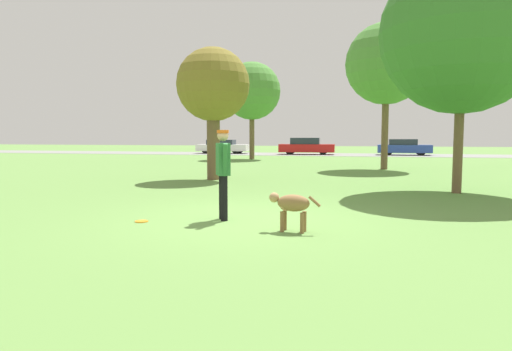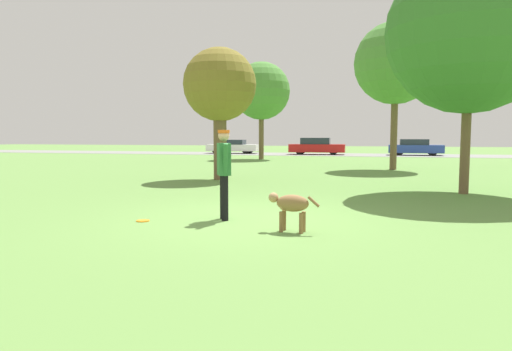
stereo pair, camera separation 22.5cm
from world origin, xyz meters
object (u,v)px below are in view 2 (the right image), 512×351
object	(u,v)px
tree_near_left	(220,86)
parked_car_white	(233,146)
tree_near_right	(470,31)
frisbee	(143,221)
tree_mid_center	(396,63)
dog	(291,205)
parked_car_blue	(415,147)
tree_far_left	(261,91)
person	(224,167)
parked_car_red	(317,146)

from	to	relation	value
tree_near_left	parked_car_white	bearing A→B (deg)	106.25
tree_near_right	frisbee	bearing A→B (deg)	-138.34
tree_mid_center	parked_car_white	world-z (taller)	tree_mid_center
dog	parked_car_blue	size ratio (longest dim) A/B	0.21
dog	parked_car_white	xyz separation A→B (m)	(-10.76, 31.19, 0.17)
tree_far_left	tree_near_right	distance (m)	19.10
tree_near_left	person	bearing A→B (deg)	-70.58
tree_near_right	parked_car_white	size ratio (longest dim) A/B	1.45
frisbee	tree_mid_center	size ratio (longest dim) A/B	0.04
tree_mid_center	parked_car_red	xyz separation A→B (m)	(-5.50, 15.77, -4.24)
tree_far_left	parked_car_white	bearing A→B (deg)	118.65
tree_far_left	tree_near_left	distance (m)	14.34
parked_car_white	frisbee	bearing A→B (deg)	-78.18
parked_car_red	tree_far_left	bearing A→B (deg)	-110.43
parked_car_white	parked_car_blue	size ratio (longest dim) A/B	1.09
person	parked_car_red	distance (m)	29.96
dog	parked_car_red	size ratio (longest dim) A/B	0.19
tree_mid_center	parked_car_red	size ratio (longest dim) A/B	1.48
frisbee	parked_car_blue	world-z (taller)	parked_car_blue
person	tree_near_left	xyz separation A→B (m)	(-2.68, 7.59, 2.36)
tree_far_left	tree_near_right	bearing A→B (deg)	-59.16
tree_far_left	tree_near_left	size ratio (longest dim) A/B	1.36
parked_car_blue	tree_near_right	bearing A→B (deg)	-90.76
dog	tree_far_left	distance (m)	23.67
parked_car_white	parked_car_blue	xyz separation A→B (m)	(15.33, -0.03, 0.02)
frisbee	parked_car_blue	size ratio (longest dim) A/B	0.06
frisbee	tree_far_left	xyz separation A→B (m)	(-3.16, 22.30, 4.54)
person	frisbee	bearing A→B (deg)	-95.76
dog	frisbee	world-z (taller)	dog
parked_car_red	tree_near_right	bearing A→B (deg)	-75.74
dog	parked_car_red	xyz separation A→B (m)	(-3.26, 30.68, 0.23)
frisbee	parked_car_white	world-z (taller)	parked_car_white
parked_car_red	frisbee	bearing A→B (deg)	-90.96
parked_car_white	parked_car_blue	bearing A→B (deg)	-2.58
parked_car_white	tree_far_left	bearing A→B (deg)	-63.83
tree_far_left	person	bearing A→B (deg)	-78.07
person	dog	distance (m)	1.72
person	tree_far_left	distance (m)	22.51
tree_near_right	parked_car_blue	distance (m)	25.33
tree_near_right	dog	bearing A→B (deg)	-121.61
parked_car_blue	tree_near_left	bearing A→B (deg)	-109.75
tree_far_left	dog	bearing A→B (deg)	-75.03
person	parked_car_white	distance (m)	31.82
parked_car_red	person	bearing A→B (deg)	-88.21
frisbee	tree_near_right	size ratio (longest dim) A/B	0.04
tree_near_right	tree_far_left	bearing A→B (deg)	120.84
frisbee	parked_car_red	bearing A→B (deg)	90.75
tree_near_right	parked_car_blue	xyz separation A→B (m)	(0.81, 25.04, -3.77)
dog	tree_near_right	xyz separation A→B (m)	(3.77, 6.12, 3.95)
person	parked_car_red	world-z (taller)	person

